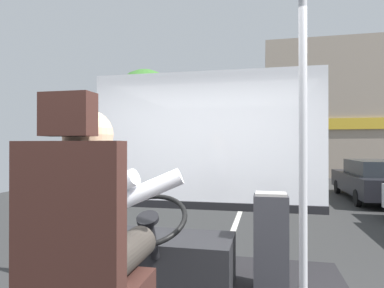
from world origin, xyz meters
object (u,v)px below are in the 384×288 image
bus_driver (95,219)px  handrail_pole (303,156)px  driver_seat (81,270)px  parked_car_black (377,180)px  fare_box (271,241)px  steering_console (165,259)px

bus_driver → handrail_pole: handrail_pole is taller
driver_seat → parked_car_black: (4.35, 10.40, -0.54)m
fare_box → parked_car_black: fare_box is taller
driver_seat → parked_car_black: 11.29m
driver_seat → steering_console: 1.34m
steering_console → driver_seat: bearing=-90.0°
parked_car_black → bus_driver: bearing=-113.0°
bus_driver → handrail_pole: bearing=21.6°
fare_box → parked_car_black: size_ratio=0.18×
parked_car_black → handrail_pole: bearing=-108.8°
steering_console → parked_car_black: (4.35, 9.12, -0.16)m
handrail_pole → parked_car_black: 10.49m
bus_driver → parked_car_black: bus_driver is taller
bus_driver → handrail_pole: 1.11m
steering_console → handrail_pole: (1.00, -0.76, 0.87)m
handrail_pole → fare_box: bearing=99.9°
driver_seat → parked_car_black: driver_seat is taller
driver_seat → fare_box: driver_seat is taller
steering_console → fare_box: size_ratio=1.42×
fare_box → bus_driver: bearing=-123.8°
handrail_pole → fare_box: 1.13m
fare_box → steering_console: bearing=-173.1°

